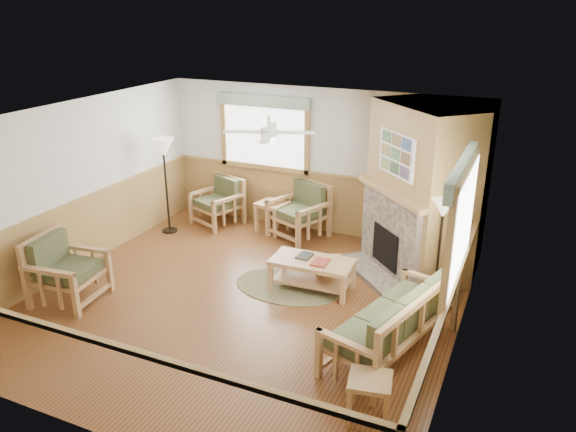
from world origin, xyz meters
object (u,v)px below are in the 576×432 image
at_px(armchair_back_left, 217,202).
at_px(floor_lamp_left, 166,186).
at_px(coffee_table, 312,275).
at_px(floor_lamp_right, 439,250).
at_px(footstool, 328,270).
at_px(sofa, 392,320).
at_px(end_table_sofa, 369,398).
at_px(armchair_left, 68,270).
at_px(end_table_chairs, 273,217).
at_px(armchair_back_right, 299,211).

bearing_deg(armchair_back_left, floor_lamp_left, -109.65).
xyz_separation_m(coffee_table, floor_lamp_right, (1.77, 0.43, 0.56)).
xyz_separation_m(coffee_table, footstool, (0.13, 0.36, -0.06)).
relative_size(sofa, end_table_sofa, 4.09).
relative_size(end_table_sofa, floor_lamp_left, 0.27).
distance_m(sofa, floor_lamp_left, 5.31).
distance_m(armchair_left, floor_lamp_left, 2.81).
xyz_separation_m(end_table_chairs, floor_lamp_left, (-1.80, -0.79, 0.61)).
bearing_deg(end_table_sofa, coffee_table, 123.89).
bearing_deg(coffee_table, end_table_sofa, -58.23).
xyz_separation_m(coffee_table, end_table_chairs, (-1.53, 1.82, 0.05)).
relative_size(armchair_back_right, floor_lamp_right, 0.62).
bearing_deg(end_table_chairs, armchair_back_right, 0.00).
distance_m(armchair_back_left, armchair_back_right, 1.71).
relative_size(footstool, floor_lamp_left, 0.23).
bearing_deg(end_table_sofa, armchair_left, 172.32).
height_order(armchair_back_right, footstool, armchair_back_right).
distance_m(armchair_back_left, armchair_left, 3.53).
bearing_deg(armchair_left, coffee_table, -67.63).
distance_m(armchair_back_left, end_table_sofa, 5.97).
height_order(end_table_chairs, end_table_sofa, end_table_chairs).
distance_m(armchair_back_right, end_table_sofa, 4.94).
bearing_deg(end_table_sofa, armchair_back_right, 121.73).
xyz_separation_m(footstool, floor_lamp_left, (-3.46, 0.67, 0.72)).
relative_size(sofa, armchair_back_left, 2.26).
bearing_deg(armchair_back_right, end_table_chairs, -157.47).
bearing_deg(sofa, end_table_chairs, -118.02).
height_order(footstool, floor_lamp_left, floor_lamp_left).
bearing_deg(end_table_chairs, armchair_left, -113.80).
bearing_deg(footstool, sofa, -47.00).
height_order(sofa, armchair_left, armchair_left).
relative_size(coffee_table, floor_lamp_right, 0.77).
height_order(armchair_back_left, armchair_left, armchair_left).
height_order(sofa, end_table_chairs, sofa).
height_order(armchair_back_left, footstool, armchair_back_left).
xyz_separation_m(sofa, floor_lamp_left, (-4.84, 2.14, 0.44)).
xyz_separation_m(sofa, coffee_table, (-1.51, 1.12, -0.22)).
relative_size(end_table_chairs, floor_lamp_right, 0.37).
relative_size(armchair_back_left, floor_lamp_left, 0.50).
relative_size(armchair_back_right, footstool, 2.32).
xyz_separation_m(armchair_back_left, armchair_back_right, (1.71, 0.06, 0.04)).
xyz_separation_m(armchair_left, end_table_sofa, (4.70, -0.63, -0.24)).
bearing_deg(armchair_back_right, floor_lamp_left, -138.71).
xyz_separation_m(sofa, armchair_back_right, (-2.51, 2.94, 0.03)).
distance_m(coffee_table, floor_lamp_right, 1.90).
height_order(armchair_back_left, coffee_table, armchair_back_left).
bearing_deg(footstool, floor_lamp_left, 169.11).
bearing_deg(floor_lamp_left, floor_lamp_right, -6.63).
distance_m(end_table_chairs, floor_lamp_left, 2.06).
distance_m(footstool, floor_lamp_right, 1.75).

